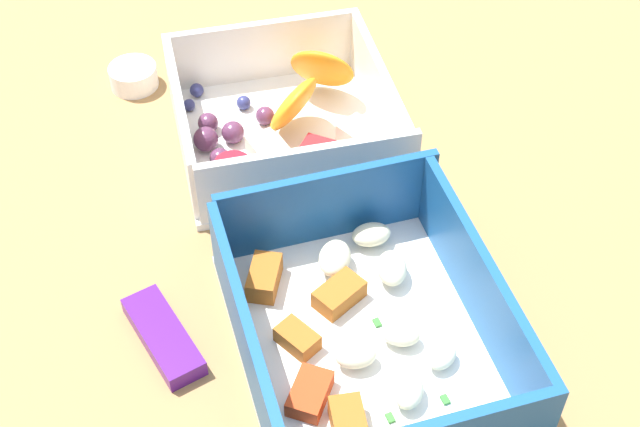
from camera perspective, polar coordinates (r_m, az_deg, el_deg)
name	(u,v)px	position (r cm, az deg, el deg)	size (l,w,h in cm)	color
table_surface	(319,234)	(61.55, -0.09, -1.34)	(80.00, 80.00, 2.00)	#9E7547
pasta_container	(363,329)	(52.82, 2.80, -7.41)	(20.16, 16.45, 6.18)	white
fruit_bowl	(284,120)	(65.73, -2.29, 5.99)	(17.52, 17.37, 5.76)	white
candy_bar	(163,336)	(54.92, -10.01, -7.75)	(7.00, 2.40, 1.20)	#51197A
paper_cup_liner	(134,76)	(73.13, -11.86, 8.60)	(3.78, 3.78, 1.79)	white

